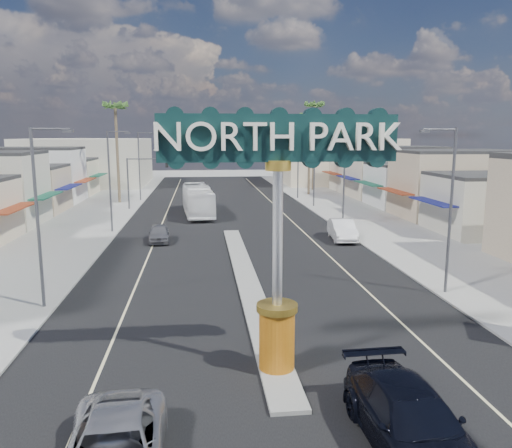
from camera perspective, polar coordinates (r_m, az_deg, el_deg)
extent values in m
plane|color=gray|center=(45.89, -2.94, -0.70)|extent=(160.00, 160.00, 0.00)
cube|color=black|center=(45.88, -2.94, -0.69)|extent=(20.00, 120.00, 0.01)
cube|color=gray|center=(30.34, -1.09, -6.20)|extent=(1.30, 30.00, 0.16)
cube|color=gray|center=(47.18, -20.18, -0.94)|extent=(8.00, 120.00, 0.12)
cube|color=gray|center=(48.74, 13.72, -0.27)|extent=(8.00, 120.00, 0.12)
cube|color=beige|center=(62.04, -26.54, 3.88)|extent=(12.00, 42.00, 6.00)
cube|color=#B7B29E|center=(64.08, 18.29, 4.60)|extent=(12.00, 42.00, 6.00)
cube|color=#B7B29E|center=(92.16, -18.62, 6.74)|extent=(20.00, 20.00, 8.00)
cube|color=beige|center=(93.43, 9.00, 7.18)|extent=(20.00, 20.00, 8.00)
cylinder|color=#B5580D|center=(18.71, 2.39, -13.02)|extent=(1.30, 1.30, 2.20)
cylinder|color=gold|center=(18.26, 2.42, -9.49)|extent=(1.50, 1.50, 0.25)
cylinder|color=#B7B7BC|center=(17.57, 2.48, -1.71)|extent=(0.36, 0.36, 4.80)
cylinder|color=gold|center=(17.23, 2.55, 6.70)|extent=(0.90, 0.90, 0.35)
cube|color=black|center=(17.20, 2.57, 9.78)|extent=(8.20, 0.50, 1.60)
cylinder|color=#47474C|center=(59.84, -14.41, 4.43)|extent=(0.18, 0.18, 6.00)
cylinder|color=#47474C|center=(59.34, -12.12, 7.29)|extent=(5.00, 0.12, 0.12)
cube|color=black|center=(59.20, -10.17, 6.86)|extent=(0.32, 0.32, 1.00)
sphere|color=red|center=(59.01, -10.19, 7.16)|extent=(0.22, 0.22, 0.22)
cylinder|color=#47474C|center=(60.81, 6.65, 4.77)|extent=(0.18, 0.18, 6.00)
cylinder|color=#47474C|center=(60.10, 4.36, 7.52)|extent=(5.00, 0.12, 0.12)
cube|color=black|center=(59.79, 2.46, 7.04)|extent=(0.32, 0.32, 1.00)
sphere|color=red|center=(59.59, 2.49, 7.34)|extent=(0.22, 0.22, 0.22)
cylinder|color=#47474C|center=(26.54, -23.69, 0.36)|extent=(0.16, 0.16, 9.00)
cylinder|color=#47474C|center=(25.96, -22.47, 10.01)|extent=(1.80, 0.10, 0.10)
cube|color=#47474C|center=(25.76, -20.72, 9.91)|extent=(0.50, 0.22, 0.15)
cylinder|color=#47474C|center=(45.87, -16.38, 4.58)|extent=(0.16, 0.16, 9.00)
cylinder|color=#47474C|center=(45.54, -15.52, 10.13)|extent=(1.80, 0.10, 0.10)
cube|color=#47474C|center=(45.42, -14.50, 10.05)|extent=(0.50, 0.22, 0.15)
cylinder|color=#47474C|center=(67.58, -13.20, 6.38)|extent=(0.16, 0.16, 9.00)
cylinder|color=#47474C|center=(67.36, -12.58, 10.14)|extent=(1.80, 0.10, 0.10)
cube|color=#47474C|center=(67.28, -11.89, 10.08)|extent=(0.50, 0.22, 0.15)
cylinder|color=#47474C|center=(28.59, 21.34, 1.16)|extent=(0.16, 0.16, 9.00)
cylinder|color=#47474C|center=(27.89, 20.27, 10.11)|extent=(1.80, 0.10, 0.10)
cube|color=#47474C|center=(27.54, 18.74, 10.00)|extent=(0.50, 0.22, 0.15)
cylinder|color=#47474C|center=(47.09, 10.04, 4.97)|extent=(0.16, 0.16, 9.00)
cylinder|color=#47474C|center=(46.66, 9.13, 10.36)|extent=(1.80, 0.10, 0.10)
cube|color=#47474C|center=(46.46, 8.16, 10.26)|extent=(0.50, 0.22, 0.15)
cylinder|color=#47474C|center=(68.42, 4.84, 6.65)|extent=(0.16, 0.16, 9.00)
cylinder|color=#47474C|center=(68.12, 4.14, 10.35)|extent=(1.80, 0.10, 0.10)
cube|color=#47474C|center=(67.98, 3.46, 10.27)|extent=(0.50, 0.22, 0.15)
cylinder|color=brown|center=(65.86, -15.55, 7.49)|extent=(0.36, 0.36, 12.00)
cylinder|color=brown|center=(72.77, 6.10, 7.62)|extent=(0.36, 0.36, 11.00)
cylinder|color=brown|center=(79.02, 6.60, 8.53)|extent=(0.36, 0.36, 13.00)
imported|color=black|center=(15.32, 17.28, -20.69)|extent=(2.63, 6.10, 1.75)
imported|color=slate|center=(41.51, -11.02, -1.04)|extent=(1.90, 4.22, 1.41)
imported|color=white|center=(42.05, 9.83, -0.66)|extent=(2.27, 5.29, 1.69)
imported|color=white|center=(54.79, -6.68, 2.73)|extent=(3.61, 11.80, 3.24)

